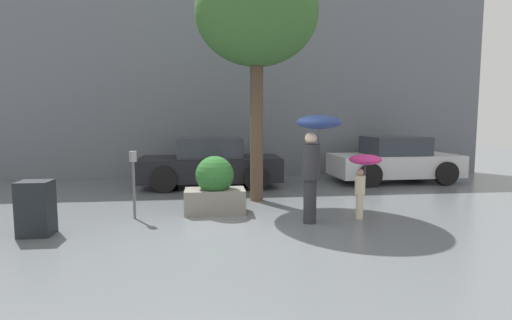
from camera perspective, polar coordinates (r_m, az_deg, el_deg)
The scene contains 10 objects.
ground_plane at distance 6.82m, azimuth -4.43°, elevation -10.30°, with size 40.00×40.00×0.00m, color slate.
building_facade at distance 13.09m, azimuth -5.70°, elevation 10.74°, with size 18.00×0.30×6.00m.
planter_box at distance 8.11m, azimuth -5.91°, elevation -3.85°, with size 1.21×0.77×1.16m.
person_adult at distance 7.27m, azimuth 8.45°, elevation 2.22°, with size 0.81×0.81×1.97m.
person_child at distance 7.80m, azimuth 15.18°, elevation -1.07°, with size 0.61×0.61×1.23m.
parked_car_near at distance 11.29m, azimuth -6.53°, elevation -0.57°, with size 3.89×1.93×1.36m.
parked_car_far at distance 12.74m, azimuth 19.13°, elevation -0.12°, with size 3.76×2.01×1.36m.
street_tree at distance 9.45m, azimuth 0.09°, elevation 20.00°, with size 2.75×2.75×5.41m.
parking_meter at distance 7.88m, azimuth -17.12°, elevation -1.44°, with size 0.14×0.14×1.29m.
newspaper_box at distance 7.46m, azimuth -28.93°, elevation -6.06°, with size 0.50×0.44×0.90m.
Camera 1 is at (-0.25, -6.54, 1.91)m, focal length 28.00 mm.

